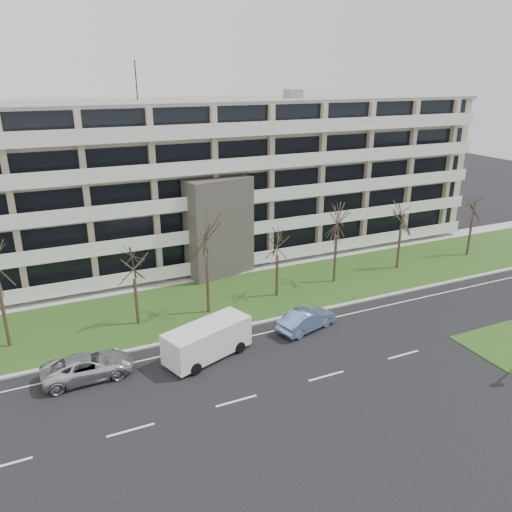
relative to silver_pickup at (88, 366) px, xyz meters
name	(u,v)px	position (x,y,z in m)	size (l,w,h in m)	color
ground	(326,376)	(13.35, -5.98, -0.76)	(160.00, 160.00, 0.00)	black
grass_verge	(243,296)	(13.35, 7.02, -0.73)	(90.00, 10.00, 0.06)	#24501A
curb	(270,320)	(13.35, 2.02, -0.70)	(90.00, 0.35, 0.12)	#B2B2AD
sidewalk	(220,273)	(13.35, 12.52, -0.72)	(90.00, 2.00, 0.08)	#B2B2AD
lane_edge_line	(279,330)	(13.35, 0.52, -0.75)	(90.00, 0.12, 0.01)	white
apartment_building	(194,180)	(13.34, 19.34, 6.86)	(60.50, 15.10, 18.75)	tan
silver_pickup	(88,366)	(0.00, 0.00, 0.00)	(2.51, 5.45, 1.52)	silver
blue_sedan	(307,320)	(15.25, -0.20, 0.02)	(1.64, 4.71, 1.55)	#7A9CD4
white_van	(208,338)	(7.54, -0.74, 0.62)	(6.30, 4.06, 2.29)	white
tree_2	(133,261)	(4.24, 5.72, 4.27)	(3.24, 3.24, 6.48)	#382B21
tree_3	(206,233)	(9.66, 5.34, 5.74)	(4.18, 4.18, 8.36)	#382B21
tree_4	(278,240)	(15.92, 5.93, 4.21)	(3.20, 3.20, 6.40)	#382B21
tree_5	(338,216)	(21.94, 6.47, 5.33)	(3.92, 3.92, 7.83)	#382B21
tree_6	(402,215)	(29.24, 6.75, 4.53)	(3.41, 3.41, 6.81)	#382B21
tree_7	(474,205)	(38.26, 6.73, 4.52)	(3.40, 3.40, 6.79)	#382B21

